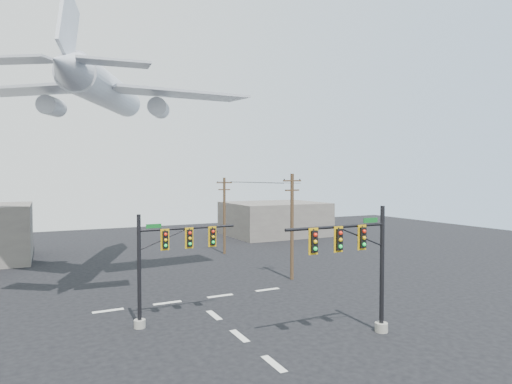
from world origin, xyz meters
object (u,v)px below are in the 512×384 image
signal_mast_near (361,264)px  airliner (107,92)px  utility_pole_b (224,214)px  utility_pole_a (292,224)px  signal_mast_far (165,262)px

signal_mast_near → airliner: 25.10m
utility_pole_b → airliner: size_ratio=0.36×
signal_mast_near → utility_pole_a: bearing=75.0°
signal_mast_far → utility_pole_b: bearing=59.3°
signal_mast_near → utility_pole_b: bearing=83.8°
utility_pole_a → airliner: 19.23m
utility_pole_a → airliner: bearing=153.5°
signal_mast_near → utility_pole_a: 13.66m
airliner → utility_pole_a: bearing=-92.6°
utility_pole_a → airliner: size_ratio=0.38×
signal_mast_near → utility_pole_a: (3.54, 13.18, 0.71)m
airliner → utility_pole_b: bearing=-39.4°
signal_mast_near → utility_pole_b: (2.98, 27.36, 0.53)m
utility_pole_b → signal_mast_far: bearing=-96.6°
utility_pole_b → airliner: (-13.86, -8.13, 11.39)m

